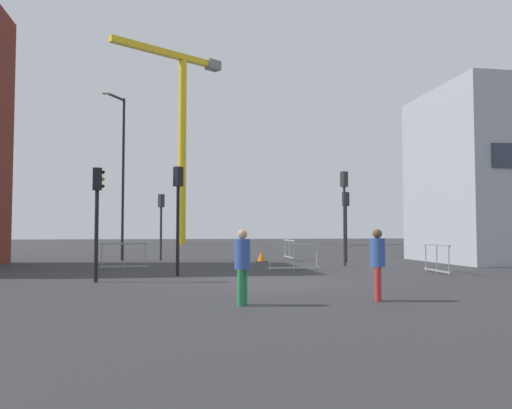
{
  "coord_description": "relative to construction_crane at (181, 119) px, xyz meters",
  "views": [
    {
      "loc": [
        -3.19,
        -15.69,
        1.62
      ],
      "look_at": [
        0.0,
        3.62,
        2.61
      ],
      "focal_mm": 35.88,
      "sensor_mm": 36.0,
      "label": 1
    }
  ],
  "objects": [
    {
      "name": "traffic_light_island",
      "position": [
        -0.75,
        -40.39,
        -11.78
      ],
      "size": [
        0.37,
        0.36,
        3.89
      ],
      "color": "black",
      "rests_on": "ground"
    },
    {
      "name": "safety_barrier_rear",
      "position": [
        3.92,
        -38.59,
        -13.84
      ],
      "size": [
        2.16,
        0.09,
        1.08
      ],
      "color": "#B2B5BA",
      "rests_on": "ground"
    },
    {
      "name": "traffic_cone_by_barrier",
      "position": [
        3.58,
        -32.98,
        -14.14
      ],
      "size": [
        0.55,
        0.55,
        0.56
      ],
      "color": "black",
      "rests_on": "ground"
    },
    {
      "name": "safety_barrier_right_run",
      "position": [
        8.9,
        -40.91,
        -13.84
      ],
      "size": [
        0.17,
        2.09,
        1.08
      ],
      "color": "gray",
      "rests_on": "ground"
    },
    {
      "name": "traffic_light_crosswalk",
      "position": [
        7.67,
        -34.28,
        -12.0
      ],
      "size": [
        0.39,
        0.33,
        3.54
      ],
      "color": "#232326",
      "rests_on": "ground"
    },
    {
      "name": "ground",
      "position": [
        2.21,
        -43.18,
        -14.4
      ],
      "size": [
        160.0,
        160.0,
        0.0
      ],
      "primitive_type": "plane",
      "color": "#333335"
    },
    {
      "name": "safety_barrier_mid_span",
      "position": [
        -2.95,
        -36.69,
        -13.84
      ],
      "size": [
        1.97,
        0.22,
        1.08
      ],
      "color": "gray",
      "rests_on": "ground"
    },
    {
      "name": "pedestrian_waiting",
      "position": [
        0.54,
        -47.9,
        -13.45
      ],
      "size": [
        0.34,
        0.34,
        1.64
      ],
      "color": "#2D844C",
      "rests_on": "ground"
    },
    {
      "name": "pedestrian_walking",
      "position": [
        3.68,
        -47.74,
        -13.45
      ],
      "size": [
        0.34,
        0.34,
        1.64
      ],
      "color": "red",
      "rests_on": "ground"
    },
    {
      "name": "traffic_light_near",
      "position": [
        -1.54,
        -30.99,
        -11.99
      ],
      "size": [
        0.35,
        0.39,
        3.55
      ],
      "color": "#2D2D30",
      "rests_on": "ground"
    },
    {
      "name": "traffic_light_verge",
      "position": [
        6.78,
        -36.63,
        -11.54
      ],
      "size": [
        0.39,
        0.34,
        4.29
      ],
      "color": "#2D2D30",
      "rests_on": "ground"
    },
    {
      "name": "safety_barrier_left_run",
      "position": [
        5.59,
        -30.68,
        -13.84
      ],
      "size": [
        0.09,
        2.58,
        1.08
      ],
      "color": "#B2B5BA",
      "rests_on": "ground"
    },
    {
      "name": "traffic_light_far",
      "position": [
        -3.29,
        -42.29,
        -11.98
      ],
      "size": [
        0.38,
        0.28,
        3.58
      ],
      "color": "black",
      "rests_on": "ground"
    },
    {
      "name": "construction_crane",
      "position": [
        0.0,
        0.0,
        0.0
      ],
      "size": [
        12.54,
        8.28,
        22.23
      ],
      "color": "yellow",
      "rests_on": "ground"
    },
    {
      "name": "streetlamp_tall",
      "position": [
        -3.68,
        -30.79,
        -9.32
      ],
      "size": [
        1.07,
        1.62,
        8.78
      ],
      "color": "#232326",
      "rests_on": "ground"
    }
  ]
}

